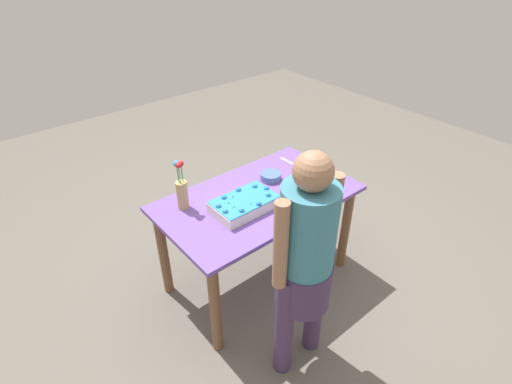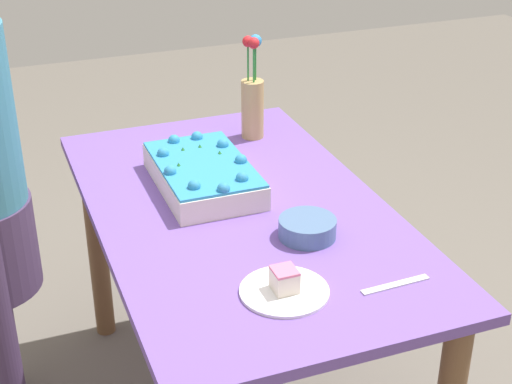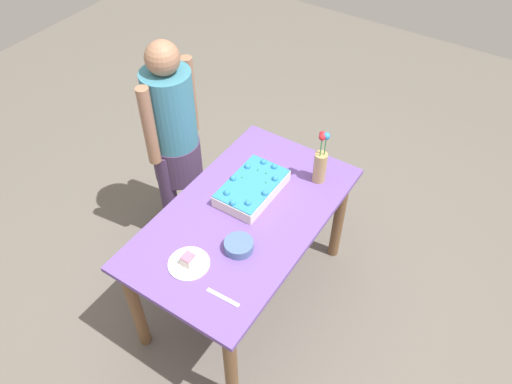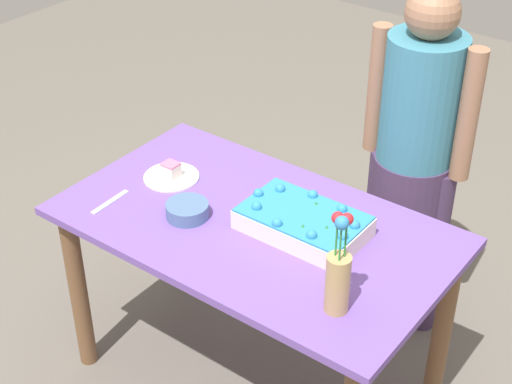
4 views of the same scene
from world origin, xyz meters
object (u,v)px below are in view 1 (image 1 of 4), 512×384
object	(u,v)px
sheet_cake	(244,204)
serving_plate_with_slice	(306,176)
flower_vase	(182,191)
fruit_bowl	(271,176)
cake_knife	(289,162)
person_standing	(305,258)

from	to	relation	value
sheet_cake	serving_plate_with_slice	xyz separation A→B (m)	(0.60, 0.01, -0.03)
flower_vase	fruit_bowl	distance (m)	0.70
cake_knife	fruit_bowl	bearing A→B (deg)	-72.32
flower_vase	person_standing	size ratio (longest dim) A/B	0.24
fruit_bowl	sheet_cake	bearing A→B (deg)	-156.10
sheet_cake	serving_plate_with_slice	size ratio (longest dim) A/B	2.00
sheet_cake	flower_vase	size ratio (longest dim) A/B	1.21
sheet_cake	flower_vase	bearing A→B (deg)	138.23
serving_plate_with_slice	person_standing	xyz separation A→B (m)	(-0.69, -0.66, 0.06)
serving_plate_with_slice	person_standing	bearing A→B (deg)	-136.29
cake_knife	fruit_bowl	size ratio (longest dim) A/B	1.18
flower_vase	sheet_cake	bearing A→B (deg)	-41.77
flower_vase	person_standing	bearing A→B (deg)	-77.04
sheet_cake	fruit_bowl	world-z (taller)	sheet_cake
sheet_cake	cake_knife	bearing A→B (deg)	22.22
serving_plate_with_slice	flower_vase	size ratio (longest dim) A/B	0.61
serving_plate_with_slice	fruit_bowl	size ratio (longest dim) A/B	1.39
sheet_cake	serving_plate_with_slice	distance (m)	0.60
flower_vase	fruit_bowl	world-z (taller)	flower_vase
fruit_bowl	person_standing	distance (m)	0.94
flower_vase	person_standing	world-z (taller)	person_standing
person_standing	sheet_cake	bearing A→B (deg)	-8.05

